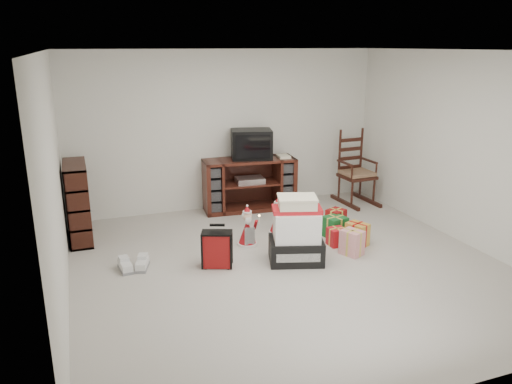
# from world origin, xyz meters

# --- Properties ---
(room) EXTENTS (5.01, 5.01, 2.51)m
(room) POSITION_xyz_m (0.00, 0.00, 1.25)
(room) COLOR #ADA79E
(room) RESTS_ON ground
(tv_stand) EXTENTS (1.49, 0.65, 0.83)m
(tv_stand) POSITION_xyz_m (0.27, 2.21, 0.42)
(tv_stand) COLOR #421912
(tv_stand) RESTS_ON floor
(bookshelf) EXTENTS (0.29, 0.87, 1.06)m
(bookshelf) POSITION_xyz_m (-2.33, 1.77, 0.51)
(bookshelf) COLOR black
(bookshelf) RESTS_ON floor
(rocking_chair) EXTENTS (0.55, 0.87, 1.27)m
(rocking_chair) POSITION_xyz_m (2.06, 1.97, 0.43)
(rocking_chair) COLOR black
(rocking_chair) RESTS_ON floor
(gift_pile) EXTENTS (0.76, 0.64, 0.81)m
(gift_pile) POSITION_xyz_m (0.13, 0.09, 0.36)
(gift_pile) COLOR black
(gift_pile) RESTS_ON floor
(red_suitcase) EXTENTS (0.38, 0.29, 0.52)m
(red_suitcase) POSITION_xyz_m (-0.82, 0.27, 0.23)
(red_suitcase) COLOR maroon
(red_suitcase) RESTS_ON floor
(stocking) EXTENTS (0.31, 0.15, 0.66)m
(stocking) POSITION_xyz_m (0.07, 0.22, 0.33)
(stocking) COLOR #0E7E1A
(stocking) RESTS_ON floor
(teddy_bear) EXTENTS (0.23, 0.20, 0.34)m
(teddy_bear) POSITION_xyz_m (0.13, 0.15, 0.15)
(teddy_bear) COLOR brown
(teddy_bear) RESTS_ON floor
(santa_figurine) EXTENTS (0.26, 0.25, 0.54)m
(santa_figurine) POSITION_xyz_m (0.29, 1.05, 0.21)
(santa_figurine) COLOR #A41118
(santa_figurine) RESTS_ON floor
(mrs_claus_figurine) EXTENTS (0.27, 0.25, 0.55)m
(mrs_claus_figurine) POSITION_xyz_m (-0.26, 0.79, 0.21)
(mrs_claus_figurine) COLOR #A41118
(mrs_claus_figurine) RESTS_ON floor
(sneaker_pair) EXTENTS (0.38, 0.33, 0.11)m
(sneaker_pair) POSITION_xyz_m (-1.77, 0.54, 0.05)
(sneaker_pair) COLOR silver
(sneaker_pair) RESTS_ON floor
(gift_cluster) EXTENTS (0.72, 1.05, 0.25)m
(gift_cluster) POSITION_xyz_m (1.02, 0.52, 0.12)
(gift_cluster) COLOR red
(gift_cluster) RESTS_ON floor
(crt_television) EXTENTS (0.71, 0.59, 0.46)m
(crt_television) POSITION_xyz_m (0.32, 2.23, 1.06)
(crt_television) COLOR black
(crt_television) RESTS_ON tv_stand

